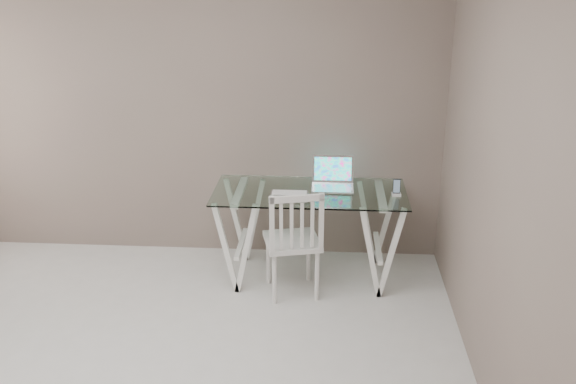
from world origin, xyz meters
TOP-DOWN VIEW (x-y plane):
  - room at (-0.06, 0.02)m, footprint 4.50×4.52m
  - desk at (0.91, 1.77)m, footprint 1.50×0.70m
  - chair at (0.81, 1.45)m, footprint 0.48×0.48m
  - laptop at (1.09, 1.90)m, footprint 0.33×0.27m
  - keyboard at (0.76, 1.71)m, footprint 0.29×0.12m
  - mouse at (0.86, 1.53)m, footprint 0.11×0.07m
  - phone_dock at (1.58, 1.73)m, footprint 0.07×0.07m

SIDE VIEW (x-z plane):
  - desk at x=0.91m, z-range 0.01..0.76m
  - chair at x=0.81m, z-range 0.04..0.92m
  - keyboard at x=0.76m, z-range 0.75..0.75m
  - mouse at x=0.86m, z-range 0.75..0.78m
  - phone_dock at x=1.58m, z-range 0.72..0.85m
  - laptop at x=1.09m, z-range 0.69..0.92m
  - room at x=-0.06m, z-range 0.36..3.07m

